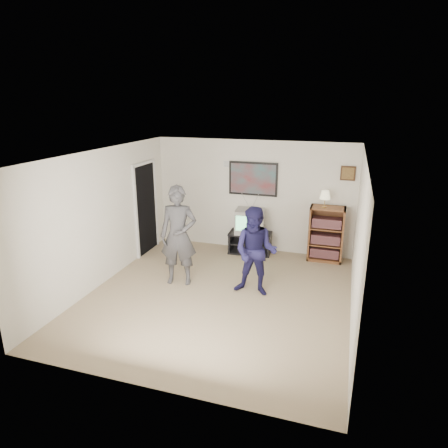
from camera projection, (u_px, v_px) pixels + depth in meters
The scene contains 13 objects.
room_shell at pixel (224, 223), 7.03m from camera, with size 4.51×5.00×2.51m.
media_stand at pixel (250, 242), 9.04m from camera, with size 0.98×0.59×0.47m.
crt_television at pixel (250, 221), 8.89m from camera, with size 0.63×0.54×0.54m, color gray, non-canonical shape.
bookshelf at pixel (326, 234), 8.50m from camera, with size 0.72×0.41×1.19m, color brown, non-canonical shape.
table_lamp at pixel (325, 199), 8.25m from camera, with size 0.22×0.22×0.35m, color beige, non-canonical shape.
person_tall at pixel (179, 236), 7.35m from camera, with size 0.68×0.45×1.87m, color #3C3B3F.
person_short at pixel (256, 252), 6.95m from camera, with size 0.78×0.61×1.60m, color #1A1843.
controller_left at pixel (184, 222), 7.46m from camera, with size 0.03×0.12×0.03m, color white.
controller_right at pixel (259, 236), 7.13m from camera, with size 0.03×0.11×0.03m, color white.
poster at pixel (253, 179), 8.84m from camera, with size 1.10×0.03×0.75m, color black.
air_vent at pixel (229, 164), 8.92m from camera, with size 0.28×0.02×0.14m, color white.
small_picture at pixel (348, 173), 8.20m from camera, with size 0.30×0.03×0.30m, color black.
doorway at pixel (146, 209), 8.89m from camera, with size 0.03×0.85×2.00m, color black.
Camera 1 is at (2.02, -6.05, 3.35)m, focal length 32.00 mm.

